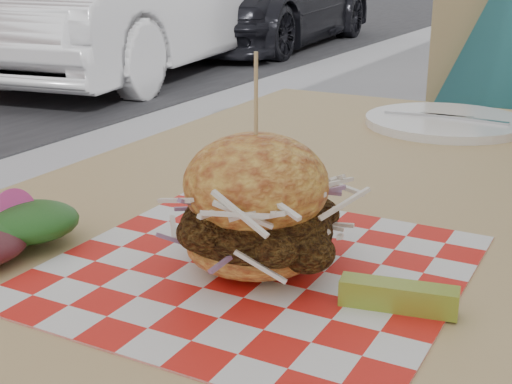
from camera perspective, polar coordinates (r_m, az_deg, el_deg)
patio_table at (r=0.91m, az=8.33°, el=-4.66°), size 0.80×1.20×0.75m
patio_chair at (r=1.88m, az=18.45°, el=2.81°), size 0.47×0.47×0.95m
paper_liner at (r=0.66m, az=0.00°, el=-6.09°), size 0.36×0.36×0.00m
sandwich at (r=0.64m, az=0.00°, el=-1.56°), size 0.17×0.17×0.20m
pickle_spear at (r=0.59m, az=11.33°, el=-8.17°), size 0.10×0.04×0.02m
place_setting at (r=1.26m, az=14.92°, el=5.46°), size 0.27×0.27×0.02m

